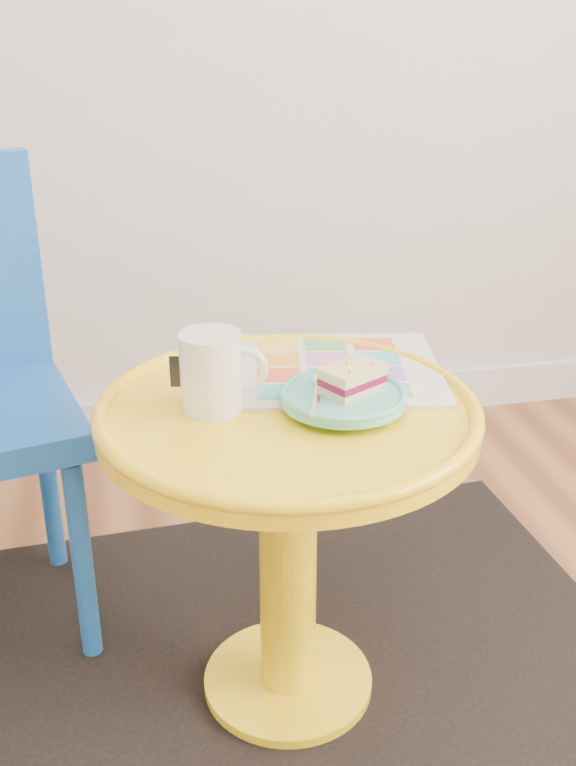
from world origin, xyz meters
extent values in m
cube|color=white|center=(0.00, 1.99, 0.06)|extent=(4.00, 0.02, 0.12)
cube|color=black|center=(0.34, 0.98, 0.00)|extent=(1.35, 1.16, 0.01)
cylinder|color=yellow|center=(0.34, 0.98, 0.01)|extent=(0.29, 0.29, 0.03)
cylinder|color=yellow|center=(0.34, 0.98, 0.27)|extent=(0.09, 0.09, 0.49)
cylinder|color=yellow|center=(0.34, 0.98, 0.53)|extent=(0.58, 0.58, 0.03)
cylinder|color=#1A55AA|center=(0.00, 1.14, 0.20)|extent=(0.04, 0.04, 0.40)
cylinder|color=#1A55AA|center=(-0.07, 1.44, 0.20)|extent=(0.04, 0.04, 0.40)
cube|color=silver|center=(0.44, 1.11, 0.55)|extent=(0.41, 0.37, 0.01)
cylinder|color=white|center=(0.23, 1.00, 0.61)|extent=(0.09, 0.09, 0.12)
torus|color=white|center=(0.28, 0.99, 0.61)|extent=(0.07, 0.03, 0.07)
cylinder|color=#D1B78C|center=(0.23, 1.00, 0.66)|extent=(0.08, 0.08, 0.01)
cylinder|color=#53B0A4|center=(0.42, 0.96, 0.56)|extent=(0.07, 0.07, 0.01)
cylinder|color=#53B0A4|center=(0.42, 0.96, 0.57)|extent=(0.19, 0.19, 0.01)
cube|color=#D3BC8C|center=(0.43, 0.96, 0.58)|extent=(0.11, 0.10, 0.01)
cube|color=maroon|center=(0.43, 0.96, 0.59)|extent=(0.11, 0.09, 0.01)
cube|color=#EADB8C|center=(0.43, 0.96, 0.61)|extent=(0.11, 0.10, 0.02)
cube|color=silver|center=(0.37, 0.94, 0.58)|extent=(0.04, 0.11, 0.00)
cube|color=silver|center=(0.39, 1.01, 0.58)|extent=(0.03, 0.04, 0.00)
camera|label=1|loc=(0.09, -0.15, 1.10)|focal=40.00mm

